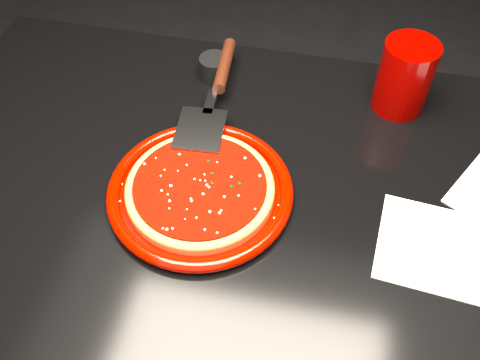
{
  "coord_description": "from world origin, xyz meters",
  "views": [
    {
      "loc": [
        0.12,
        -0.53,
        1.45
      ],
      "look_at": [
        -0.0,
        0.02,
        0.77
      ],
      "focal_mm": 40.0,
      "sensor_mm": 36.0,
      "label": 1
    }
  ],
  "objects_px": {
    "table": "(239,301)",
    "pizza_server": "(215,93)",
    "ramekin": "(214,68)",
    "cup": "(405,77)",
    "plate": "(200,191)"
  },
  "relations": [
    {
      "from": "table",
      "to": "pizza_server",
      "type": "height_order",
      "value": "pizza_server"
    },
    {
      "from": "ramekin",
      "to": "pizza_server",
      "type": "bearing_deg",
      "value": -75.3
    },
    {
      "from": "ramekin",
      "to": "cup",
      "type": "bearing_deg",
      "value": -1.06
    },
    {
      "from": "table",
      "to": "ramekin",
      "type": "bearing_deg",
      "value": 111.22
    },
    {
      "from": "cup",
      "to": "ramekin",
      "type": "distance_m",
      "value": 0.36
    },
    {
      "from": "plate",
      "to": "cup",
      "type": "bearing_deg",
      "value": 43.49
    },
    {
      "from": "table",
      "to": "cup",
      "type": "xyz_separation_m",
      "value": [
        0.25,
        0.28,
        0.44
      ]
    },
    {
      "from": "plate",
      "to": "pizza_server",
      "type": "bearing_deg",
      "value": 97.41
    },
    {
      "from": "cup",
      "to": "ramekin",
      "type": "relative_size",
      "value": 2.32
    },
    {
      "from": "table",
      "to": "pizza_server",
      "type": "xyz_separation_m",
      "value": [
        -0.09,
        0.2,
        0.42
      ]
    },
    {
      "from": "table",
      "to": "pizza_server",
      "type": "bearing_deg",
      "value": 114.09
    },
    {
      "from": "cup",
      "to": "pizza_server",
      "type": "bearing_deg",
      "value": -165.75
    },
    {
      "from": "pizza_server",
      "to": "cup",
      "type": "distance_m",
      "value": 0.35
    },
    {
      "from": "pizza_server",
      "to": "ramekin",
      "type": "distance_m",
      "value": 0.1
    },
    {
      "from": "pizza_server",
      "to": "cup",
      "type": "xyz_separation_m",
      "value": [
        0.34,
        0.09,
        0.03
      ]
    }
  ]
}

